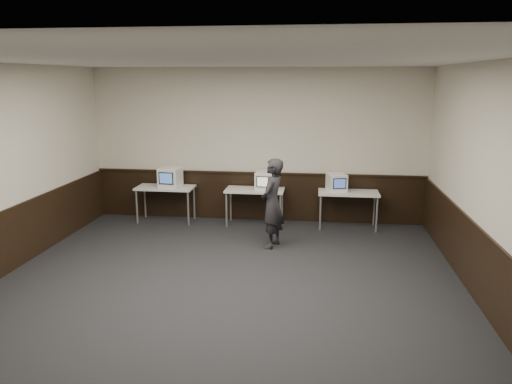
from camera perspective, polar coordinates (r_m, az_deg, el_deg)
floor at (r=7.09m, az=-3.99°, el=-11.93°), size 8.00×8.00×0.00m
ceiling at (r=6.45m, az=-4.44°, el=14.87°), size 8.00×8.00×0.00m
back_wall at (r=10.48m, az=0.14°, el=5.34°), size 7.00×0.00×7.00m
front_wall at (r=2.98m, az=-20.16°, el=-15.33°), size 7.00×0.00×7.00m
right_wall at (r=6.82m, az=25.98°, el=-0.04°), size 0.00×8.00×8.00m
wainscot_back at (r=10.66m, az=0.12°, el=-0.54°), size 6.98×0.04×1.00m
wainscot_right at (r=7.12m, az=24.96°, el=-8.70°), size 0.04×7.98×1.00m
wainscot_rail at (r=10.53m, az=0.11°, el=2.18°), size 6.98×0.06×0.04m
desk_left at (r=10.66m, az=-10.32°, el=0.23°), size 1.20×0.60×0.75m
desk_center at (r=10.25m, az=-0.14°, el=-0.06°), size 1.20×0.60×0.75m
desk_right at (r=10.19m, az=10.51°, el=-0.36°), size 1.20×0.60×0.75m
emac_left at (r=10.54m, az=-9.78°, el=1.66°), size 0.46×0.48×0.42m
emac_center at (r=10.16m, az=1.00°, el=1.29°), size 0.38×0.41×0.37m
emac_right at (r=10.14m, az=9.20°, el=1.08°), size 0.45×0.46×0.36m
person at (r=8.85m, az=1.88°, el=-1.31°), size 0.53×0.67×1.61m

